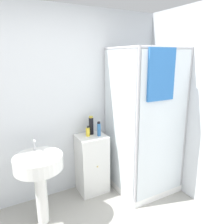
{
  "coord_description": "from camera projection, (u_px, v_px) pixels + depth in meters",
  "views": [
    {
      "loc": [
        -0.54,
        -1.09,
        1.89
      ],
      "look_at": [
        0.7,
        1.17,
        1.22
      ],
      "focal_mm": 35.0,
      "sensor_mm": 36.0,
      "label": 1
    }
  ],
  "objects": [
    {
      "name": "sink",
      "position": [
        39.0,
        170.0,
        2.41
      ],
      "size": [
        0.53,
        0.53,
        0.97
      ],
      "color": "white",
      "rests_on": "ground_plane"
    },
    {
      "name": "vanity_cabinet",
      "position": [
        92.0,
        164.0,
        3.07
      ],
      "size": [
        0.39,
        0.37,
        0.83
      ],
      "color": "silver",
      "rests_on": "ground_plane"
    },
    {
      "name": "shower_enclosure",
      "position": [
        142.0,
        152.0,
        3.07
      ],
      "size": [
        0.82,
        0.85,
        2.0
      ],
      "color": "white",
      "rests_on": "ground_plane"
    },
    {
      "name": "wall_back",
      "position": [
        44.0,
        107.0,
        2.78
      ],
      "size": [
        6.4,
        0.06,
        2.5
      ],
      "primitive_type": "cube",
      "color": "silver",
      "rests_on": "ground_plane"
    },
    {
      "name": "soap_dispenser",
      "position": [
        88.0,
        132.0,
        2.95
      ],
      "size": [
        0.05,
        0.06,
        0.15
      ],
      "color": "yellow",
      "rests_on": "vanity_cabinet"
    },
    {
      "name": "shampoo_bottle_blue",
      "position": [
        99.0,
        129.0,
        2.94
      ],
      "size": [
        0.05,
        0.05,
        0.2
      ],
      "color": "#2D66A3",
      "rests_on": "vanity_cabinet"
    },
    {
      "name": "shampoo_bottle_tall_black",
      "position": [
        91.0,
        125.0,
        3.01
      ],
      "size": [
        0.06,
        0.06,
        0.26
      ],
      "color": "black",
      "rests_on": "vanity_cabinet"
    }
  ]
}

